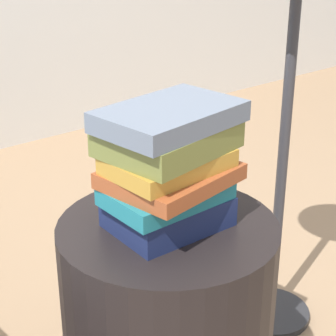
{
  "coord_description": "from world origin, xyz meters",
  "views": [
    {
      "loc": [
        -0.7,
        -0.87,
        1.17
      ],
      "look_at": [
        0.0,
        0.0,
        0.68
      ],
      "focal_mm": 64.42,
      "sensor_mm": 36.0,
      "label": 1
    }
  ],
  "objects_px": {
    "book_navy": "(169,212)",
    "book_ochre": "(168,162)",
    "book_rust": "(172,175)",
    "book_teal": "(166,193)",
    "book_olive": "(168,138)",
    "side_table": "(168,330)",
    "book_slate": "(169,117)"
  },
  "relations": [
    {
      "from": "book_olive",
      "to": "side_table",
      "type": "bearing_deg",
      "value": -94.56
    },
    {
      "from": "book_rust",
      "to": "book_ochre",
      "type": "xyz_separation_m",
      "value": [
        -0.01,
        -0.0,
        0.03
      ]
    },
    {
      "from": "book_olive",
      "to": "book_slate",
      "type": "xyz_separation_m",
      "value": [
        -0.0,
        -0.01,
        0.05
      ]
    },
    {
      "from": "book_navy",
      "to": "book_rust",
      "type": "bearing_deg",
      "value": -84.68
    },
    {
      "from": "side_table",
      "to": "book_navy",
      "type": "relative_size",
      "value": 2.37
    },
    {
      "from": "book_navy",
      "to": "side_table",
      "type": "bearing_deg",
      "value": 155.71
    },
    {
      "from": "side_table",
      "to": "book_teal",
      "type": "bearing_deg",
      "value": -143.12
    },
    {
      "from": "side_table",
      "to": "book_ochre",
      "type": "xyz_separation_m",
      "value": [
        -0.01,
        -0.01,
        0.43
      ]
    },
    {
      "from": "book_ochre",
      "to": "book_olive",
      "type": "distance_m",
      "value": 0.05
    },
    {
      "from": "book_navy",
      "to": "book_ochre",
      "type": "xyz_separation_m",
      "value": [
        -0.01,
        -0.01,
        0.12
      ]
    },
    {
      "from": "book_navy",
      "to": "book_olive",
      "type": "xyz_separation_m",
      "value": [
        -0.0,
        0.0,
        0.16
      ]
    },
    {
      "from": "book_navy",
      "to": "book_rust",
      "type": "distance_m",
      "value": 0.09
    },
    {
      "from": "book_navy",
      "to": "book_olive",
      "type": "height_order",
      "value": "book_olive"
    },
    {
      "from": "side_table",
      "to": "book_navy",
      "type": "distance_m",
      "value": 0.31
    },
    {
      "from": "book_teal",
      "to": "book_olive",
      "type": "height_order",
      "value": "book_olive"
    },
    {
      "from": "book_teal",
      "to": "book_olive",
      "type": "relative_size",
      "value": 0.97
    },
    {
      "from": "book_navy",
      "to": "book_slate",
      "type": "relative_size",
      "value": 0.83
    },
    {
      "from": "book_slate",
      "to": "book_rust",
      "type": "bearing_deg",
      "value": -30.9
    },
    {
      "from": "side_table",
      "to": "book_slate",
      "type": "height_order",
      "value": "book_slate"
    },
    {
      "from": "book_rust",
      "to": "book_olive",
      "type": "bearing_deg",
      "value": 99.11
    },
    {
      "from": "book_rust",
      "to": "book_ochre",
      "type": "height_order",
      "value": "book_ochre"
    },
    {
      "from": "side_table",
      "to": "book_ochre",
      "type": "bearing_deg",
      "value": -125.19
    },
    {
      "from": "book_teal",
      "to": "book_rust",
      "type": "bearing_deg",
      "value": -2.77
    },
    {
      "from": "book_navy",
      "to": "book_teal",
      "type": "height_order",
      "value": "book_teal"
    },
    {
      "from": "side_table",
      "to": "book_navy",
      "type": "height_order",
      "value": "book_navy"
    },
    {
      "from": "side_table",
      "to": "book_rust",
      "type": "xyz_separation_m",
      "value": [
        0.0,
        -0.01,
        0.39
      ]
    },
    {
      "from": "book_ochre",
      "to": "book_teal",
      "type": "bearing_deg",
      "value": 130.12
    },
    {
      "from": "book_navy",
      "to": "book_ochre",
      "type": "distance_m",
      "value": 0.12
    },
    {
      "from": "book_teal",
      "to": "book_rust",
      "type": "distance_m",
      "value": 0.04
    },
    {
      "from": "book_olive",
      "to": "book_ochre",
      "type": "bearing_deg",
      "value": -131.26
    },
    {
      "from": "book_teal",
      "to": "book_rust",
      "type": "relative_size",
      "value": 0.98
    },
    {
      "from": "side_table",
      "to": "book_ochre",
      "type": "height_order",
      "value": "book_ochre"
    }
  ]
}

